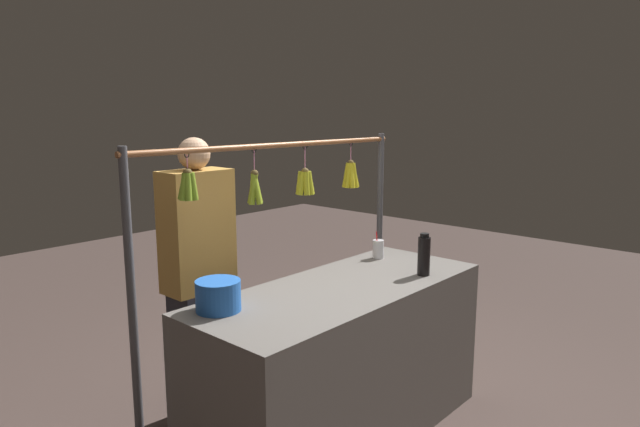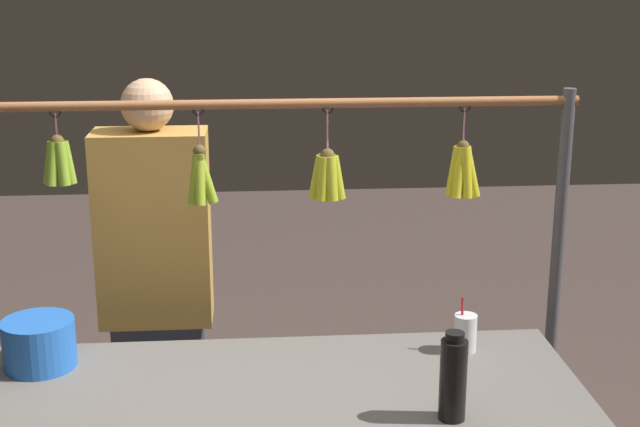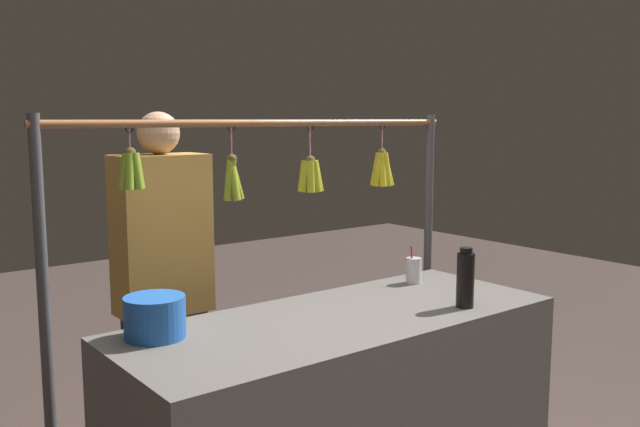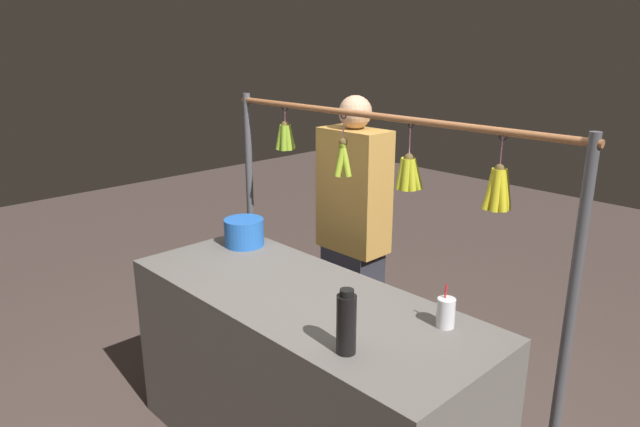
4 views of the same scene
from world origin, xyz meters
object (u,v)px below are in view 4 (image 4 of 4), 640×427
object	(u,v)px
blue_bucket	(244,232)
vendor_person	(353,243)
water_bottle	(346,323)
drink_cup	(446,313)

from	to	relation	value
blue_bucket	vendor_person	world-z (taller)	vendor_person
water_bottle	vendor_person	bearing A→B (deg)	-48.13
drink_cup	vendor_person	size ratio (longest dim) A/B	0.10
drink_cup	vendor_person	xyz separation A→B (m)	(1.04, -0.57, -0.12)
vendor_person	water_bottle	bearing A→B (deg)	131.87
water_bottle	vendor_person	world-z (taller)	vendor_person
water_bottle	drink_cup	distance (m)	0.46
water_bottle	blue_bucket	xyz separation A→B (m)	(1.21, -0.43, -0.05)
water_bottle	blue_bucket	bearing A→B (deg)	-19.55
blue_bucket	drink_cup	xyz separation A→B (m)	(-1.35, -0.01, -0.01)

